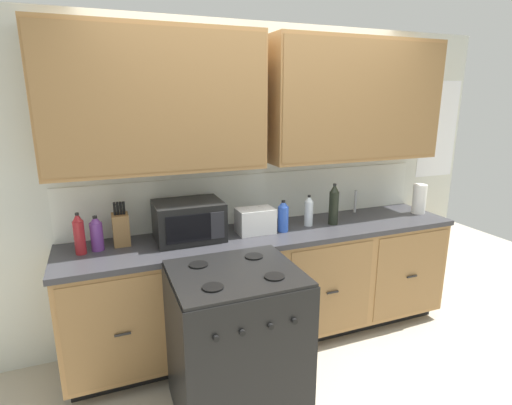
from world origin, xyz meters
TOP-DOWN VIEW (x-y plane):
  - ground_plane at (0.00, 0.00)m, footprint 8.00×8.00m
  - wall_unit at (0.00, 0.50)m, footprint 4.26×0.40m
  - counter_run at (0.00, 0.30)m, footprint 3.09×0.64m
  - stove_range at (-0.50, -0.33)m, footprint 0.76×0.68m
  - microwave at (-0.62, 0.36)m, footprint 0.48×0.37m
  - toaster at (-0.12, 0.31)m, footprint 0.28×0.18m
  - knife_block at (-1.08, 0.43)m, footprint 0.11×0.14m
  - sink_faucet at (0.92, 0.51)m, footprint 0.02×0.02m
  - paper_towel_roll at (1.42, 0.28)m, footprint 0.12×0.12m
  - bottle_clear at (0.34, 0.32)m, footprint 0.07×0.07m
  - bottle_red at (-1.35, 0.34)m, footprint 0.07×0.07m
  - bottle_dark at (0.55, 0.28)m, footprint 0.08×0.08m
  - bottle_violet at (-1.24, 0.37)m, footprint 0.08×0.08m
  - bottle_blue at (0.09, 0.27)m, footprint 0.08×0.08m

SIDE VIEW (x-z plane):
  - ground_plane at x=0.00m, z-range 0.00..0.00m
  - stove_range at x=-0.50m, z-range 0.00..0.95m
  - counter_run at x=0.00m, z-range 0.01..0.94m
  - toaster at x=-0.12m, z-range 0.92..1.11m
  - sink_faucet at x=0.92m, z-range 0.92..1.12m
  - knife_block at x=-1.08m, z-range 0.88..1.19m
  - bottle_violet at x=-1.24m, z-range 0.92..1.16m
  - bottle_blue at x=0.09m, z-range 0.92..1.17m
  - bottle_clear at x=0.34m, z-range 0.92..1.17m
  - paper_towel_roll at x=1.42m, z-range 0.92..1.18m
  - bottle_red at x=-1.35m, z-range 0.92..1.20m
  - microwave at x=-0.62m, z-range 0.92..1.20m
  - bottle_dark at x=0.55m, z-range 0.92..1.26m
  - wall_unit at x=0.00m, z-range 0.42..2.90m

